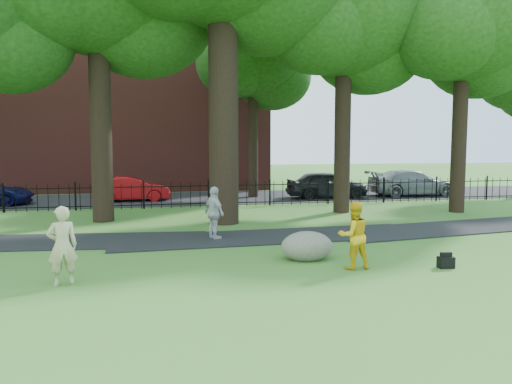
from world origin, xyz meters
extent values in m
plane|color=#396824|center=(0.00, 0.00, 0.00)|extent=(120.00, 120.00, 0.00)
cube|color=black|center=(1.00, 3.90, 0.00)|extent=(36.07, 3.85, 0.03)
cube|color=black|center=(0.00, 16.00, 0.00)|extent=(80.00, 7.00, 0.02)
cube|color=black|center=(0.00, 12.00, 1.02)|extent=(44.00, 0.04, 0.04)
cube|color=black|center=(0.00, 12.00, 0.18)|extent=(44.00, 0.04, 0.04)
cube|color=maroon|center=(-4.00, 24.00, 6.00)|extent=(18.00, 8.00, 12.00)
cylinder|color=black|center=(0.00, 7.00, 5.25)|extent=(1.10, 1.10, 10.50)
ellipsoid|color=#1A370F|center=(-7.65, 8.25, 6.82)|extent=(4.80, 4.80, 4.08)
cylinder|color=black|center=(-4.50, 8.50, 4.55)|extent=(0.80, 0.80, 9.10)
ellipsoid|color=#1A370F|center=(-2.88, 9.40, 8.06)|extent=(5.76, 5.76, 4.90)
cylinder|color=black|center=(5.50, 9.00, 4.20)|extent=(0.70, 0.70, 8.40)
ellipsoid|color=#1A370F|center=(5.50, 9.00, 8.64)|extent=(6.60, 6.60, 5.61)
ellipsoid|color=#1A370F|center=(6.98, 9.82, 7.44)|extent=(5.28, 5.28, 4.49)
ellipsoid|color=#1A370F|center=(4.18, 8.34, 7.92)|extent=(4.95, 4.95, 4.21)
cylinder|color=black|center=(10.50, 8.00, 4.02)|extent=(0.64, 0.64, 8.05)
ellipsoid|color=#1A370F|center=(10.50, 8.00, 8.28)|extent=(6.20, 6.20, 5.27)
ellipsoid|color=#1A370F|center=(11.89, 8.78, 7.13)|extent=(4.96, 4.96, 4.22)
ellipsoid|color=#1A370F|center=(9.26, 7.38, 7.59)|extent=(4.65, 4.65, 3.95)
imported|color=tan|center=(-4.56, -0.50, 0.85)|extent=(0.70, 0.56, 1.69)
imported|color=gold|center=(2.01, -0.49, 0.81)|extent=(0.82, 0.66, 1.62)
imported|color=silver|center=(-0.77, 3.88, 0.83)|extent=(0.78, 1.06, 1.67)
ellipsoid|color=#6C685A|center=(1.22, 0.67, 0.40)|extent=(1.51, 1.23, 0.79)
cube|color=black|center=(4.22, -0.90, 0.14)|extent=(0.38, 0.25, 0.28)
cube|color=maroon|center=(1.35, 2.08, 0.12)|extent=(0.39, 0.29, 0.24)
imported|color=#B00D13|center=(-3.66, 15.26, 0.65)|extent=(4.01, 1.62, 1.30)
imported|color=black|center=(6.87, 14.58, 0.76)|extent=(4.51, 1.98, 1.51)
imported|color=gray|center=(12.11, 14.74, 0.75)|extent=(5.16, 2.13, 1.49)
camera|label=1|loc=(-2.74, -11.47, 2.97)|focal=35.00mm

